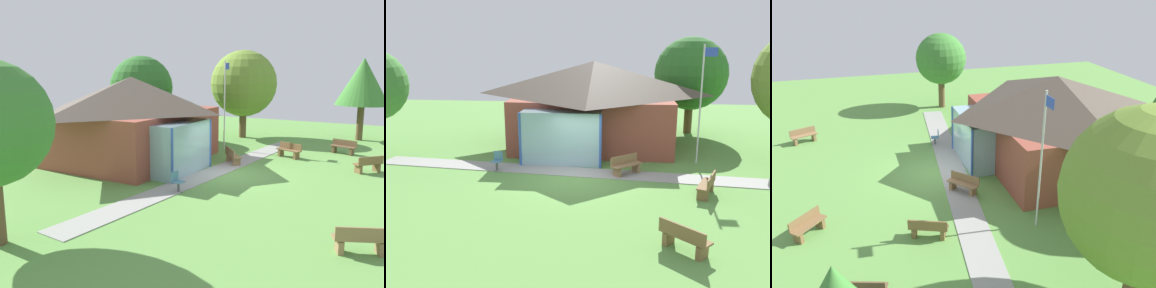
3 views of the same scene
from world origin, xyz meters
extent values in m
plane|color=#609947|center=(0.00, 0.00, 0.00)|extent=(44.00, 44.00, 0.00)
cube|color=brown|center=(0.33, 6.09, 1.41)|extent=(8.29, 6.73, 2.81)
pyramid|color=#4C4238|center=(0.33, 6.09, 3.73)|extent=(9.29, 7.73, 1.83)
cube|color=#8CB2BF|center=(-0.92, 2.12, 1.27)|extent=(3.73, 1.20, 2.53)
cylinder|color=#3359B2|center=(-2.79, 1.52, 1.27)|extent=(0.12, 0.12, 2.53)
cylinder|color=#3359B2|center=(0.95, 1.52, 1.27)|extent=(0.12, 0.12, 2.53)
cube|color=#999993|center=(0.00, 0.80, 0.01)|extent=(19.20, 3.15, 0.03)
cylinder|color=silver|center=(5.50, 2.82, 2.78)|extent=(0.08, 0.08, 5.57)
cube|color=blue|center=(5.80, 2.82, 5.22)|extent=(0.60, 0.02, 0.40)
cube|color=olive|center=(-6.06, -6.67, 0.45)|extent=(1.01, 1.55, 0.06)
cube|color=olive|center=(-6.29, -6.17, 0.20)|extent=(0.43, 0.31, 0.39)
cube|color=olive|center=(-5.84, -7.17, 0.20)|extent=(0.43, 0.31, 0.39)
cube|color=olive|center=(-6.24, -6.75, 0.66)|extent=(0.66, 1.40, 0.36)
cube|color=brown|center=(3.69, -5.85, 0.45)|extent=(1.40, 1.34, 0.06)
cube|color=brown|center=(3.28, -5.48, 0.20)|extent=(0.39, 0.40, 0.39)
cube|color=brown|center=(4.09, -6.22, 0.20)|extent=(0.39, 0.40, 0.39)
cube|color=brown|center=(3.56, -5.99, 0.66)|extent=(1.15, 1.06, 0.36)
cube|color=olive|center=(2.15, 0.72, 0.45)|extent=(1.41, 1.33, 0.06)
cube|color=olive|center=(2.56, 1.08, 0.20)|extent=(0.39, 0.41, 0.39)
cube|color=olive|center=(1.74, 0.35, 0.20)|extent=(0.39, 0.41, 0.39)
cube|color=olive|center=(2.03, 0.86, 0.66)|extent=(1.16, 1.04, 0.36)
cube|color=brown|center=(7.71, -4.05, 0.45)|extent=(0.86, 1.56, 0.06)
cube|color=brown|center=(7.89, -4.10, 0.66)|extent=(0.49, 1.45, 0.36)
cube|color=brown|center=(5.10, -1.47, 0.45)|extent=(0.96, 1.56, 0.06)
cube|color=brown|center=(4.90, -1.98, 0.20)|extent=(0.43, 0.30, 0.39)
cube|color=brown|center=(5.30, -0.96, 0.20)|extent=(0.43, 0.30, 0.39)
cube|color=brown|center=(5.28, -1.54, 0.66)|extent=(0.61, 1.42, 0.36)
cube|color=teal|center=(-3.68, 0.67, 0.44)|extent=(0.50, 0.50, 0.04)
cube|color=teal|center=(-3.65, 0.87, 0.66)|extent=(0.44, 0.10, 0.40)
cylinder|color=#4C4C51|center=(-3.68, 0.67, 0.21)|extent=(0.10, 0.10, 0.42)
cylinder|color=#4C4C51|center=(-3.68, 0.67, 0.01)|extent=(0.36, 0.36, 0.02)
cylinder|color=brown|center=(10.36, 3.53, 1.09)|extent=(0.52, 0.52, 2.18)
sphere|color=olive|center=(10.36, 3.53, 3.99)|extent=(4.83, 4.83, 4.83)
cylinder|color=brown|center=(-10.56, 2.69, 1.11)|extent=(0.46, 0.46, 2.23)
sphere|color=#3D7F33|center=(-10.56, 2.69, 3.58)|extent=(3.60, 3.60, 3.60)
camera|label=1|loc=(-17.48, -7.70, 5.08)|focal=37.64mm
camera|label=2|loc=(1.80, -16.39, 5.71)|focal=38.04mm
camera|label=3|loc=(18.00, -3.76, 9.44)|focal=38.32mm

